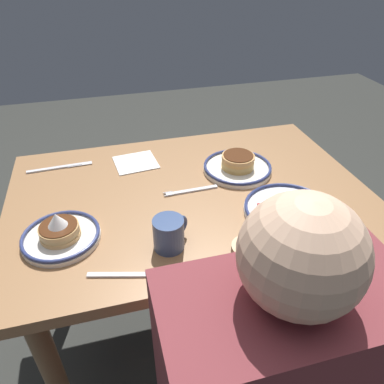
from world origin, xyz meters
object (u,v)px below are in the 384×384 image
(plate_near_main, at_px, (237,166))
(butter_knife, at_px, (60,167))
(paper_napkin, at_px, (136,162))
(fork_far, at_px, (125,275))
(plate_far_companion, at_px, (60,234))
(fork_near, at_px, (190,190))
(plate_center_pancakes, at_px, (288,210))
(coffee_mug, at_px, (169,233))

(plate_near_main, xyz_separation_m, butter_knife, (0.62, -0.18, -0.02))
(plate_near_main, xyz_separation_m, paper_napkin, (0.35, -0.15, -0.02))
(fork_far, bearing_deg, plate_far_companion, -48.47)
(paper_napkin, bearing_deg, plate_near_main, 156.85)
(fork_near, distance_m, butter_knife, 0.50)
(paper_napkin, bearing_deg, plate_center_pancakes, 134.03)
(butter_knife, bearing_deg, plate_near_main, 163.54)
(fork_near, bearing_deg, fork_far, 51.62)
(fork_far, relative_size, butter_knife, 0.81)
(plate_near_main, distance_m, butter_knife, 0.65)
(fork_far, bearing_deg, plate_near_main, -138.32)
(plate_center_pancakes, distance_m, butter_knife, 0.82)
(coffee_mug, height_order, butter_knife, coffee_mug)
(plate_near_main, relative_size, plate_far_companion, 1.14)
(plate_far_companion, height_order, fork_near, plate_far_companion)
(plate_center_pancakes, height_order, butter_knife, plate_center_pancakes)
(coffee_mug, height_order, fork_far, coffee_mug)
(plate_near_main, height_order, coffee_mug, coffee_mug)
(coffee_mug, distance_m, paper_napkin, 0.47)
(plate_near_main, bearing_deg, plate_center_pancakes, 102.52)
(fork_far, xyz_separation_m, butter_knife, (0.17, -0.58, -0.00))
(coffee_mug, relative_size, butter_knife, 0.46)
(plate_near_main, bearing_deg, coffee_mug, 45.38)
(fork_near, xyz_separation_m, butter_knife, (0.42, -0.26, -0.00))
(plate_center_pancakes, relative_size, fork_far, 1.44)
(fork_near, relative_size, fork_far, 0.99)
(fork_near, bearing_deg, coffee_mug, 63.27)
(plate_near_main, xyz_separation_m, plate_far_companion, (0.60, 0.22, 0.00))
(fork_near, relative_size, butter_knife, 0.80)
(fork_far, bearing_deg, plate_center_pancakes, -166.29)
(plate_far_companion, distance_m, paper_napkin, 0.45)
(plate_far_companion, bearing_deg, coffee_mug, 160.57)
(plate_near_main, relative_size, butter_knife, 1.06)
(fork_near, height_order, fork_far, same)
(plate_center_pancakes, distance_m, plate_far_companion, 0.66)
(plate_near_main, relative_size, coffee_mug, 2.32)
(plate_near_main, relative_size, plate_center_pancakes, 0.91)
(coffee_mug, bearing_deg, fork_far, 30.50)
(fork_near, bearing_deg, paper_napkin, -56.86)
(paper_napkin, height_order, fork_near, fork_near)
(plate_far_companion, xyz_separation_m, paper_napkin, (-0.26, -0.37, -0.02))
(fork_near, bearing_deg, plate_far_companion, 18.78)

